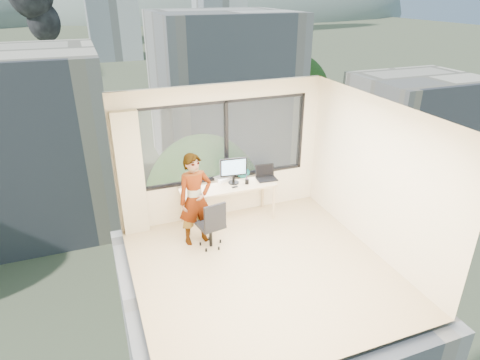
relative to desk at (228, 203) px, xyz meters
name	(u,v)px	position (x,y,z in m)	size (l,w,h in m)	color
floor	(262,268)	(0.00, -1.66, -0.38)	(4.00, 4.00, 0.01)	tan
ceiling	(266,112)	(0.00, -1.66, 2.23)	(4.00, 4.00, 0.01)	white
wall_front	(338,277)	(0.00, -3.66, 0.93)	(4.00, 0.01, 2.60)	#FAE5C1
wall_left	(127,222)	(-2.00, -1.66, 0.93)	(0.01, 4.00, 2.60)	#FAE5C1
wall_right	(375,178)	(2.00, -1.66, 0.93)	(0.01, 4.00, 2.60)	#FAE5C1
window_wall	(224,141)	(0.05, 0.34, 1.15)	(3.30, 0.16, 1.55)	black
curtain	(131,175)	(-1.72, 0.22, 0.77)	(0.45, 0.14, 2.30)	beige
desk	(228,203)	(0.00, 0.00, 0.00)	(1.80, 0.60, 0.75)	#C8B486
chair	(210,223)	(-0.58, -0.74, 0.09)	(0.47, 0.47, 0.92)	black
person	(195,200)	(-0.76, -0.49, 0.46)	(0.61, 0.40, 1.66)	#2D2D33
monitor	(234,171)	(0.14, 0.06, 0.63)	(0.52, 0.11, 0.52)	black
game_console	(223,179)	(-0.01, 0.26, 0.41)	(0.28, 0.23, 0.07)	white
laptop	(267,174)	(0.80, -0.01, 0.50)	(0.38, 0.40, 0.25)	black
cellphone	(235,187)	(0.10, -0.12, 0.38)	(0.11, 0.05, 0.01)	black
pen_cup	(247,182)	(0.37, -0.06, 0.42)	(0.08, 0.08, 0.09)	black
handbag	(243,173)	(0.40, 0.23, 0.48)	(0.26, 0.13, 0.20)	#0C484B
exterior_ground	(87,60)	(0.00, 118.34, -14.38)	(400.00, 400.00, 0.04)	#515B3D
near_bldg_a	(0,145)	(-9.00, 28.34, -7.38)	(16.00, 12.00, 14.00)	beige
near_bldg_b	(223,89)	(12.00, 36.34, -6.38)	(14.00, 13.00, 16.00)	beige
near_bldg_c	(414,124)	(30.00, 26.34, -9.38)	(12.00, 10.00, 10.00)	beige
far_tower_b	(110,0)	(8.00, 118.34, 0.62)	(13.00, 13.00, 30.00)	silver
far_tower_c	(219,4)	(45.00, 138.34, -1.38)	(15.00, 15.00, 26.00)	silver
hill_b	(214,14)	(100.00, 318.34, -14.38)	(300.00, 220.00, 96.00)	slate
tree_b	(205,216)	(4.00, 16.34, -9.88)	(7.60, 7.60, 9.00)	#254818
tree_c	(294,104)	(22.00, 38.34, -9.38)	(8.40, 8.40, 10.00)	#254818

